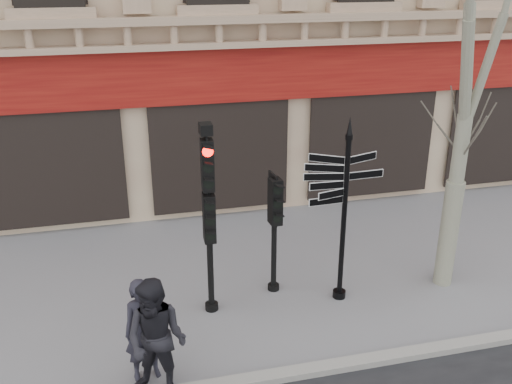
% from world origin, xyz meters
% --- Properties ---
extents(ground, '(80.00, 80.00, 0.00)m').
position_xyz_m(ground, '(0.00, 0.00, 0.00)').
color(ground, slate).
rests_on(ground, ground).
extents(kerb, '(80.00, 0.25, 0.12)m').
position_xyz_m(kerb, '(0.00, -1.40, 0.06)').
color(kerb, gray).
rests_on(kerb, ground).
extents(fingerpost, '(1.68, 1.68, 3.59)m').
position_xyz_m(fingerpost, '(1.50, 0.57, 2.41)').
color(fingerpost, black).
rests_on(fingerpost, ground).
extents(traffic_signal_main, '(0.41, 0.30, 3.58)m').
position_xyz_m(traffic_signal_main, '(-0.97, 0.75, 2.26)').
color(traffic_signal_main, black).
rests_on(traffic_signal_main, ground).
extents(traffic_signal_secondary, '(0.42, 0.32, 2.36)m').
position_xyz_m(traffic_signal_secondary, '(0.34, 1.15, 1.65)').
color(traffic_signal_secondary, black).
rests_on(traffic_signal_secondary, ground).
extents(pedestrian_a, '(0.68, 0.51, 1.69)m').
position_xyz_m(pedestrian_a, '(-2.25, -0.83, 0.85)').
color(pedestrian_a, black).
rests_on(pedestrian_a, ground).
extents(pedestrian_b, '(1.18, 1.10, 1.94)m').
position_xyz_m(pedestrian_b, '(-2.10, -1.30, 0.97)').
color(pedestrian_b, black).
rests_on(pedestrian_b, ground).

